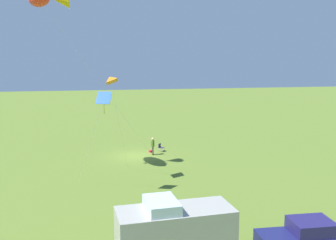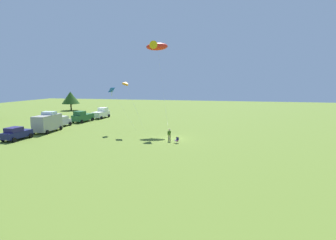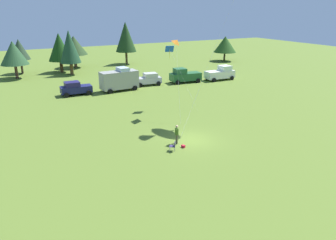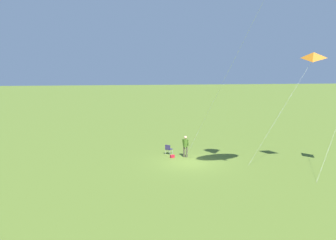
# 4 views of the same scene
# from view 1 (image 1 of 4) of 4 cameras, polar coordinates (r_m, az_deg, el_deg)

# --- Properties ---
(ground_plane) EXTENTS (160.00, 160.00, 0.00)m
(ground_plane) POSITION_cam_1_polar(r_m,az_deg,el_deg) (39.48, -4.58, -5.18)
(ground_plane) COLOR #566E27
(person_kite_flyer) EXTENTS (0.41, 0.56, 1.74)m
(person_kite_flyer) POSITION_cam_1_polar(r_m,az_deg,el_deg) (39.49, -2.23, -3.63)
(person_kite_flyer) COLOR #4D4934
(person_kite_flyer) RESTS_ON ground
(folding_chair) EXTENTS (0.67, 0.67, 0.82)m
(folding_chair) POSITION_cam_1_polar(r_m,az_deg,el_deg) (40.98, -1.08, -3.91)
(folding_chair) COLOR #322B53
(folding_chair) RESTS_ON ground
(backpack_on_grass) EXTENTS (0.34, 0.38, 0.22)m
(backpack_on_grass) POSITION_cam_1_polar(r_m,az_deg,el_deg) (40.71, -2.56, -4.56)
(backpack_on_grass) COLOR red
(backpack_on_grass) RESTS_ON ground
(car_navy_hatch) EXTENTS (4.26, 2.34, 1.89)m
(car_navy_hatch) POSITION_cam_1_polar(r_m,az_deg,el_deg) (21.11, 19.02, -16.00)
(car_navy_hatch) COLOR #191C4E
(car_navy_hatch) RESTS_ON ground
(van_motorhome_grey) EXTENTS (5.54, 2.90, 3.34)m
(van_motorhome_grey) POSITION_cam_1_polar(r_m,az_deg,el_deg) (18.96, 0.95, -16.15)
(van_motorhome_grey) COLOR #9E9D93
(van_motorhome_grey) RESTS_ON ground
(kite_delta_orange) EXTENTS (2.35, 4.56, 8.44)m
(kite_delta_orange) POSITION_cam_1_polar(r_m,az_deg,el_deg) (30.10, -8.48, 5.80)
(kite_delta_orange) COLOR orange
(kite_delta_orange) RESTS_ON ground
(kite_diamond_blue) EXTENTS (2.64, 3.85, 7.36)m
(kite_diamond_blue) POSITION_cam_1_polar(r_m,az_deg,el_deg) (27.41, -9.37, 2.89)
(kite_diamond_blue) COLOR blue
(kite_diamond_blue) RESTS_ON ground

